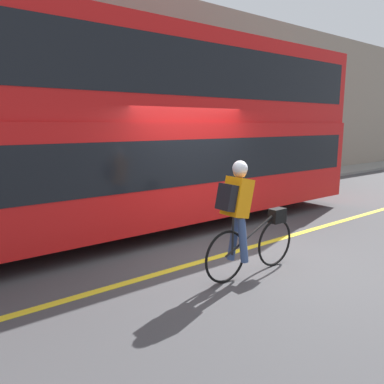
% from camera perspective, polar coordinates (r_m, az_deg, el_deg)
% --- Properties ---
extents(ground_plane, '(80.00, 80.00, 0.00)m').
position_cam_1_polar(ground_plane, '(6.47, 6.21, -9.64)').
color(ground_plane, '#424244').
extents(road_center_line, '(50.00, 0.14, 0.01)m').
position_cam_1_polar(road_center_line, '(6.55, 5.48, -9.34)').
color(road_center_line, yellow).
rests_on(road_center_line, ground_plane).
extents(sidewalk_curb, '(60.00, 1.61, 0.11)m').
position_cam_1_polar(sidewalk_curb, '(10.56, -13.25, -1.70)').
color(sidewalk_curb, gray).
rests_on(sidewalk_curb, ground_plane).
extents(building_facade, '(60.00, 0.30, 6.18)m').
position_cam_1_polar(building_facade, '(11.24, -16.01, 14.48)').
color(building_facade, gray).
rests_on(building_facade, ground_plane).
extents(bus, '(10.94, 2.62, 3.98)m').
position_cam_1_polar(bus, '(7.79, -8.21, 10.23)').
color(bus, black).
rests_on(bus, ground_plane).
extents(cyclist_on_bike, '(1.80, 0.32, 1.71)m').
position_cam_1_polar(cyclist_on_bike, '(5.39, 7.93, -3.65)').
color(cyclist_on_bike, black).
rests_on(cyclist_on_bike, ground_plane).
extents(trash_bin, '(0.56, 0.56, 0.88)m').
position_cam_1_polar(trash_bin, '(11.23, -5.01, 1.80)').
color(trash_bin, '#194C23').
rests_on(trash_bin, sidewalk_curb).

